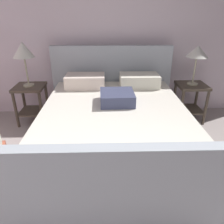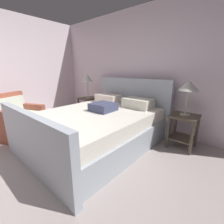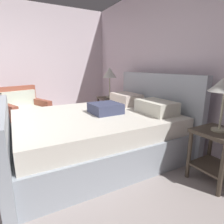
# 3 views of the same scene
# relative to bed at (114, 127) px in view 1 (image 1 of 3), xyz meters

# --- Properties ---
(wall_back) EXTENTS (5.11, 0.12, 2.63)m
(wall_back) POSITION_rel_bed_xyz_m (0.09, 1.33, 0.97)
(wall_back) COLOR silver
(wall_back) RESTS_ON ground
(bed) EXTENTS (1.89, 2.34, 1.16)m
(bed) POSITION_rel_bed_xyz_m (0.00, 0.00, 0.00)
(bed) COLOR #A7B0BB
(bed) RESTS_ON ground
(nightstand_right) EXTENTS (0.44, 0.44, 0.60)m
(nightstand_right) POSITION_rel_bed_xyz_m (1.25, 0.85, 0.06)
(nightstand_right) COLOR #493D30
(nightstand_right) RESTS_ON ground
(table_lamp_right) EXTENTS (0.32, 0.32, 0.58)m
(table_lamp_right) POSITION_rel_bed_xyz_m (1.25, 0.85, 0.73)
(table_lamp_right) COLOR #B7B293
(table_lamp_right) RESTS_ON nightstand_right
(nightstand_left) EXTENTS (0.44, 0.44, 0.60)m
(nightstand_left) POSITION_rel_bed_xyz_m (-1.25, 0.88, 0.06)
(nightstand_left) COLOR #493D30
(nightstand_left) RESTS_ON ground
(table_lamp_left) EXTENTS (0.30, 0.30, 0.64)m
(table_lamp_left) POSITION_rel_bed_xyz_m (-1.25, 0.88, 0.77)
(table_lamp_left) COLOR #B7B293
(table_lamp_left) RESTS_ON nightstand_left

